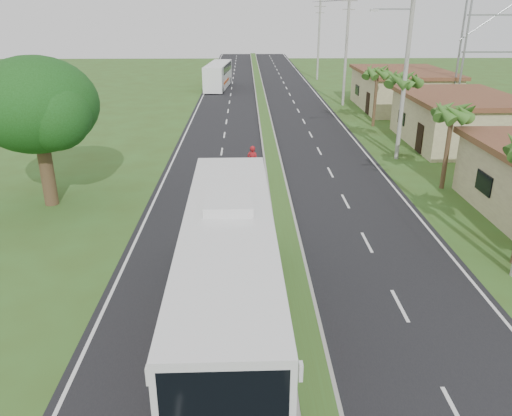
{
  "coord_description": "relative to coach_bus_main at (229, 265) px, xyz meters",
  "views": [
    {
      "loc": [
        -1.81,
        -14.63,
        9.62
      ],
      "look_at": [
        -1.38,
        4.73,
        1.8
      ],
      "focal_mm": 35.0,
      "sensor_mm": 36.0,
      "label": 1
    }
  ],
  "objects": [
    {
      "name": "median_strip",
      "position": [
        2.33,
        21.08,
        -2.17
      ],
      "size": [
        1.2,
        160.0,
        0.18
      ],
      "color": "gray",
      "rests_on": "ground"
    },
    {
      "name": "palm_verge_d",
      "position": [
        11.63,
        29.08,
        2.28
      ],
      "size": [
        2.4,
        2.4,
        5.25
      ],
      "color": "#473321",
      "rests_on": "ground"
    },
    {
      "name": "shop_mid",
      "position": [
        16.33,
        23.08,
        -0.42
      ],
      "size": [
        7.6,
        10.6,
        3.67
      ],
      "color": "tan",
      "rests_on": "ground"
    },
    {
      "name": "palm_verge_c",
      "position": [
        11.13,
        20.08,
        2.85
      ],
      "size": [
        2.4,
        2.4,
        5.85
      ],
      "color": "#473321",
      "rests_on": "ground"
    },
    {
      "name": "palm_verge_b",
      "position": [
        11.73,
        13.08,
        2.08
      ],
      "size": [
        2.4,
        2.4,
        5.05
      ],
      "color": "#473321",
      "rests_on": "ground"
    },
    {
      "name": "utility_pole_b",
      "position": [
        10.8,
        19.08,
        3.98
      ],
      "size": [
        3.2,
        0.28,
        12.0
      ],
      "color": "gray",
      "rests_on": "ground"
    },
    {
      "name": "lane_edge_right",
      "position": [
        9.03,
        21.08,
        -2.27
      ],
      "size": [
        0.12,
        160.0,
        0.01
      ],
      "primitive_type": "cube",
      "color": "silver",
      "rests_on": "ground"
    },
    {
      "name": "coach_bus_main",
      "position": [
        0.0,
        0.0,
        0.0
      ],
      "size": [
        2.89,
        12.84,
        4.14
      ],
      "rotation": [
        0.0,
        0.0,
        0.01
      ],
      "color": "silver",
      "rests_on": "ground"
    },
    {
      "name": "utility_pole_c",
      "position": [
        10.83,
        39.08,
        3.4
      ],
      "size": [
        1.6,
        0.28,
        11.0
      ],
      "color": "gray",
      "rests_on": "ground"
    },
    {
      "name": "shop_far",
      "position": [
        16.33,
        37.08,
        -0.34
      ],
      "size": [
        8.6,
        11.6,
        3.82
      ],
      "color": "tan",
      "rests_on": "ground"
    },
    {
      "name": "shade_tree",
      "position": [
        -9.78,
        11.1,
        2.75
      ],
      "size": [
        6.3,
        6.0,
        7.54
      ],
      "color": "#473321",
      "rests_on": "ground"
    },
    {
      "name": "lane_edge_left",
      "position": [
        -4.37,
        21.08,
        -2.27
      ],
      "size": [
        0.12,
        160.0,
        0.01
      ],
      "primitive_type": "cube",
      "color": "silver",
      "rests_on": "ground"
    },
    {
      "name": "utility_pole_d",
      "position": [
        10.83,
        59.08,
        3.15
      ],
      "size": [
        1.6,
        0.28,
        10.5
      ],
      "color": "gray",
      "rests_on": "ground"
    },
    {
      "name": "coach_bus_far",
      "position": [
        -2.84,
        51.28,
        -0.53
      ],
      "size": [
        3.19,
        10.7,
        3.07
      ],
      "rotation": [
        0.0,
        0.0,
        -0.09
      ],
      "color": "white",
      "rests_on": "ground"
    },
    {
      "name": "motorcyclist",
      "position": [
        0.93,
        13.9,
        -1.39
      ],
      "size": [
        1.63,
        0.99,
        2.33
      ],
      "rotation": [
        0.0,
        0.0,
        -0.37
      ],
      "color": "black",
      "rests_on": "ground"
    },
    {
      "name": "road_asphalt",
      "position": [
        2.33,
        21.08,
        -2.26
      ],
      "size": [
        14.0,
        160.0,
        0.02
      ],
      "primitive_type": "cube",
      "color": "black",
      "rests_on": "ground"
    },
    {
      "name": "ground",
      "position": [
        2.33,
        1.08,
        -2.27
      ],
      "size": [
        180.0,
        180.0,
        0.0
      ],
      "primitive_type": "plane",
      "color": "#38511D",
      "rests_on": "ground"
    }
  ]
}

